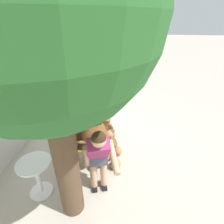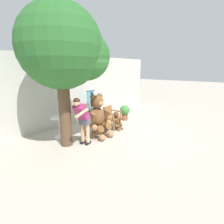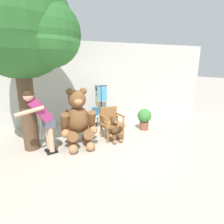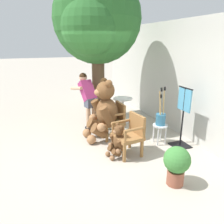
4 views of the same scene
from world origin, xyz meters
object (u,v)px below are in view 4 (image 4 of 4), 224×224
round_side_table (123,107)px  wooden_chair_right (130,134)px  person_visitor (88,96)px  white_stool (160,129)px  brush_bucket (161,118)px  wooden_chair_left (114,119)px  clothing_display_stand (183,116)px  teddy_bear_small (118,141)px  teddy_bear_large (104,110)px  potted_plant (177,163)px  patio_tree (96,22)px

round_side_table → wooden_chair_right: bearing=-18.5°
person_visitor → white_stool: bearing=40.3°
brush_bucket → wooden_chair_left: bearing=-129.8°
wooden_chair_left → person_visitor: person_visitor is taller
clothing_display_stand → person_visitor: bearing=-137.5°
wooden_chair_right → white_stool: (-0.22, 0.87, -0.11)m
teddy_bear_small → white_stool: bearing=101.7°
person_visitor → round_side_table: size_ratio=2.07×
teddy_bear_large → person_visitor: 0.85m
potted_plant → clothing_display_stand: 1.53m
white_stool → round_side_table: (-1.64, -0.24, 0.09)m
teddy_bear_large → brush_bucket: (0.72, 1.12, -0.09)m
wooden_chair_left → teddy_bear_large: bearing=-89.6°
patio_tree → round_side_table: bearing=81.9°
person_visitor → potted_plant: size_ratio=2.19×
brush_bucket → clothing_display_stand: size_ratio=0.65×
white_stool → brush_bucket: size_ratio=0.52×
wooden_chair_left → teddy_bear_large: size_ratio=0.58×
wooden_chair_left → white_stool: wooden_chair_left is taller
wooden_chair_right → round_side_table: wooden_chair_right is taller
white_stool → clothing_display_stand: bearing=51.8°
teddy_bear_small → brush_bucket: (-0.23, 1.14, 0.29)m
person_visitor → teddy_bear_small: bearing=5.0°
teddy_bear_large → potted_plant: teddy_bear_large is taller
patio_tree → brush_bucket: bearing=29.0°
wooden_chair_right → brush_bucket: (-0.22, 0.86, 0.17)m
white_stool → patio_tree: patio_tree is taller
wooden_chair_right → patio_tree: size_ratio=0.22×
round_side_table → patio_tree: size_ratio=0.18×
brush_bucket → potted_plant: (1.44, -0.59, -0.24)m
teddy_bear_small → patio_tree: (-1.98, 0.18, 2.42)m
teddy_bear_large → wooden_chair_right: bearing=15.5°
wooden_chair_right → round_side_table: bearing=161.5°
patio_tree → teddy_bear_small: bearing=-5.1°
patio_tree → teddy_bear_large: bearing=-8.7°
person_visitor → potted_plant: (2.98, 0.71, -0.50)m
teddy_bear_large → teddy_bear_small: teddy_bear_large is taller
clothing_display_stand → teddy_bear_small: bearing=-92.1°
round_side_table → patio_tree: (-0.10, -0.73, 2.32)m
round_side_table → patio_tree: patio_tree is taller
person_visitor → potted_plant: bearing=13.4°
potted_plant → clothing_display_stand: (-1.15, 0.97, 0.32)m
person_visitor → clothing_display_stand: size_ratio=1.09×
person_visitor → patio_tree: 1.91m
wooden_chair_right → white_stool: 0.90m
wooden_chair_left → wooden_chair_right: (0.94, -0.00, 0.00)m
round_side_table → white_stool: bearing=8.4°
teddy_bear_large → person_visitor: size_ratio=0.99×
teddy_bear_small → clothing_display_stand: bearing=87.9°
white_stool → round_side_table: bearing=-171.6°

